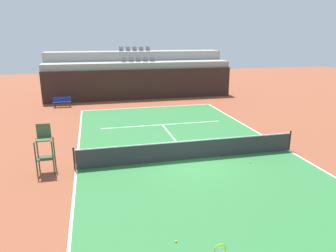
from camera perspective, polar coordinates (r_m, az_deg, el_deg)
The scene contains 17 objects.
ground_plane at distance 15.73m, azimuth 4.07°, elevation -6.02°, with size 80.00×80.00×0.00m, color brown.
court_surface at distance 15.72m, azimuth 4.07°, elevation -6.00°, with size 11.00×24.00×0.01m, color #2D7238.
baseline_far at distance 26.86m, azimuth -3.61°, elevation 3.39°, with size 11.00×0.10×0.00m, color white.
sideline_left at distance 15.10m, azimuth -16.25°, elevation -7.58°, with size 0.10×24.00×0.00m, color white.
sideline_right at distance 18.05m, azimuth 20.85°, elevation -4.08°, with size 0.10×24.00×0.00m, color white.
service_line_far at distance 21.58m, azimuth -1.03°, elevation 0.24°, with size 8.26×0.10×0.00m, color white.
centre_service_line at distance 18.60m, azimuth 1.11°, elevation -2.39°, with size 0.10×6.40×0.00m, color white.
back_wall at distance 30.11m, azimuth -4.88°, elevation 7.46°, with size 17.80×0.30×2.83m, color black.
stands_tier_lower at distance 31.39m, azimuth -5.27°, elevation 8.35°, with size 17.80×2.40×3.42m, color #9E9E99.
stands_tier_upper at distance 33.69m, azimuth -5.90°, elevation 9.64°, with size 17.80×2.40×4.33m, color #9E9E99.
seating_row_lower at distance 31.29m, azimuth -5.39°, elevation 11.71°, with size 3.20×0.44×0.44m.
seating_row_upper at distance 33.61m, azimuth -6.04°, elevation 13.54°, with size 3.20×0.44×0.44m.
tennis_net at distance 15.54m, azimuth 4.11°, elevation -4.28°, with size 11.08×0.08×1.07m.
umpire_chair at distance 14.87m, azimuth -21.41°, elevation -3.59°, with size 0.76×0.66×2.20m.
player_bench at distance 28.38m, azimuth -18.61°, elevation 4.28°, with size 1.50×0.40×0.85m.
tennis_ball_0 at distance 15.70m, azimuth 14.59°, elevation -6.40°, with size 0.07×0.07×0.07m, color #CCE033.
tennis_ball_1 at distance 9.94m, azimuth 1.48°, elevation -20.10°, with size 0.07×0.07×0.07m, color #CCE033.
Camera 1 is at (-4.48, -13.86, 5.91)m, focal length 33.72 mm.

